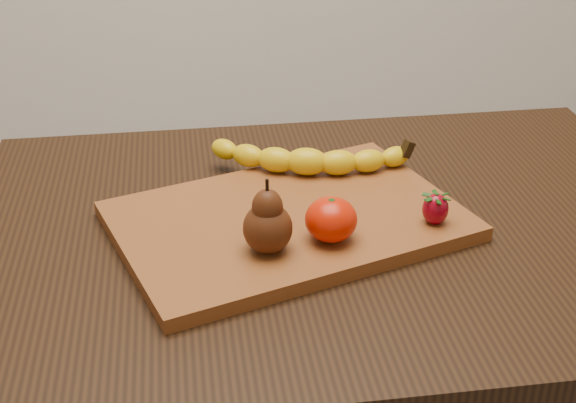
{
  "coord_description": "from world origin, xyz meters",
  "views": [
    {
      "loc": [
        -0.2,
        -0.93,
        1.31
      ],
      "look_at": [
        -0.07,
        -0.0,
        0.8
      ],
      "focal_mm": 50.0,
      "sensor_mm": 36.0,
      "label": 1
    }
  ],
  "objects": [
    {
      "name": "banana",
      "position": [
        -0.02,
        0.11,
        0.8
      ],
      "size": [
        0.27,
        0.13,
        0.04
      ],
      "primitive_type": null,
      "rotation": [
        0.0,
        0.0,
        -0.24
      ],
      "color": "yellow",
      "rests_on": "cutting_board"
    },
    {
      "name": "strawberry",
      "position": [
        0.12,
        -0.05,
        0.8
      ],
      "size": [
        0.05,
        0.05,
        0.04
      ],
      "primitive_type": null,
      "rotation": [
        0.0,
        0.0,
        0.42
      ],
      "color": "maroon",
      "rests_on": "cutting_board"
    },
    {
      "name": "cutting_board",
      "position": [
        -0.07,
        -0.0,
        0.77
      ],
      "size": [
        0.52,
        0.42,
        0.02
      ],
      "primitive_type": "cube",
      "rotation": [
        0.0,
        0.0,
        0.32
      ],
      "color": "brown",
      "rests_on": "table"
    },
    {
      "name": "pear",
      "position": [
        -0.1,
        -0.09,
        0.83
      ],
      "size": [
        0.06,
        0.06,
        0.1
      ],
      "primitive_type": null,
      "rotation": [
        0.0,
        0.0,
        -0.0
      ],
      "color": "#471F0B",
      "rests_on": "cutting_board"
    },
    {
      "name": "mandarin",
      "position": [
        -0.02,
        -0.07,
        0.81
      ],
      "size": [
        0.08,
        0.08,
        0.06
      ],
      "primitive_type": "ellipsoid",
      "rotation": [
        0.0,
        0.0,
        -0.16
      ],
      "color": "red",
      "rests_on": "cutting_board"
    },
    {
      "name": "table",
      "position": [
        0.0,
        0.0,
        0.66
      ],
      "size": [
        1.0,
        0.7,
        0.76
      ],
      "color": "black",
      "rests_on": "ground"
    }
  ]
}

